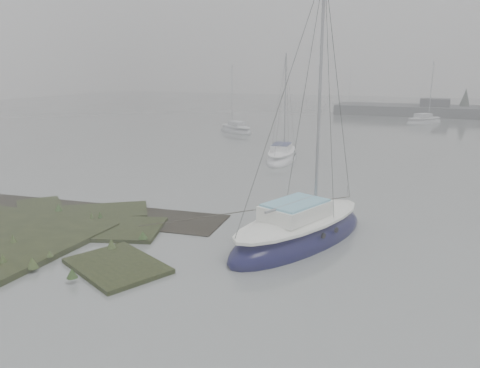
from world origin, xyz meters
name	(u,v)px	position (x,y,z in m)	size (l,w,h in m)	color
ground	(314,143)	(0.00, 30.00, 0.00)	(160.00, 160.00, 0.00)	slate
sailboat_main	(300,233)	(5.69, 4.43, 0.35)	(5.26, 8.32, 11.16)	#0E0E35
sailboat_white	(282,157)	(-0.14, 20.44, 0.26)	(2.70, 6.24, 8.53)	white
sailboat_far_a	(236,130)	(-9.65, 33.79, 0.24)	(5.57, 4.58, 7.77)	#AAAEB3
sailboat_far_b	(424,122)	(8.99, 50.46, 0.26)	(5.13, 5.79, 8.26)	silver
sailboat_far_c	(353,111)	(-1.69, 61.51, 0.23)	(5.48, 2.68, 7.40)	#B9BEC3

